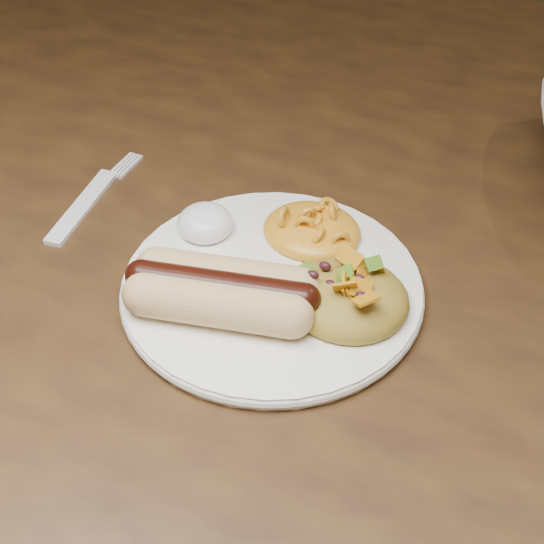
% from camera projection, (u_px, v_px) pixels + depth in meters
% --- Properties ---
extents(table, '(1.60, 0.90, 0.75)m').
position_uv_depth(table, '(297.00, 267.00, 0.76)').
color(table, '#482F14').
rests_on(table, floor).
extents(plate, '(0.27, 0.27, 0.01)m').
position_uv_depth(plate, '(272.00, 288.00, 0.60)').
color(plate, white).
rests_on(plate, table).
extents(hotdog, '(0.12, 0.09, 0.03)m').
position_uv_depth(hotdog, '(222.00, 290.00, 0.57)').
color(hotdog, '#FFC692').
rests_on(hotdog, plate).
extents(mac_and_cheese, '(0.08, 0.07, 0.03)m').
position_uv_depth(mac_and_cheese, '(312.00, 220.00, 0.63)').
color(mac_and_cheese, gold).
rests_on(mac_and_cheese, plate).
extents(sour_cream, '(0.05, 0.05, 0.03)m').
position_uv_depth(sour_cream, '(205.00, 218.00, 0.63)').
color(sour_cream, white).
rests_on(sour_cream, plate).
extents(taco_salad, '(0.09, 0.08, 0.04)m').
position_uv_depth(taco_salad, '(349.00, 290.00, 0.57)').
color(taco_salad, orange).
rests_on(taco_salad, plate).
extents(fork, '(0.04, 0.15, 0.00)m').
position_uv_depth(fork, '(82.00, 206.00, 0.68)').
color(fork, white).
rests_on(fork, table).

